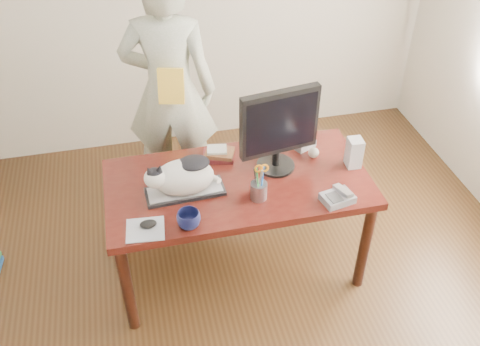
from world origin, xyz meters
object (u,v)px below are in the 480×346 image
desk (235,191)px  calculator (299,141)px  keyboard (185,191)px  pen_cup (259,189)px  speaker (354,153)px  person (170,91)px  book_stack (219,154)px  monitor (279,127)px  coffee_mug (189,220)px  phone (338,197)px  baseball (314,153)px  mouse (148,224)px  cat (181,176)px

desk → calculator: size_ratio=7.06×
keyboard → pen_cup: size_ratio=1.91×
speaker → desk: bearing=176.1°
person → book_stack: bearing=123.4°
calculator → speaker: bearing=-74.5°
monitor → coffee_mug: bearing=-156.4°
speaker → phone: bearing=-122.8°
desk → book_stack: (-0.07, 0.17, 0.18)m
monitor → speaker: 0.52m
speaker → book_stack: (-0.80, 0.26, -0.06)m
keyboard → baseball: (0.85, 0.17, 0.02)m
coffee_mug → speaker: size_ratio=0.67×
monitor → calculator: (0.22, 0.22, -0.28)m
calculator → baseball: bearing=-99.8°
baseball → keyboard: bearing=-169.0°
mouse → calculator: size_ratio=0.44×
monitor → phone: (0.26, -0.37, -0.28)m
cat → speaker: cat is taller
cat → speaker: size_ratio=2.34×
cat → coffee_mug: cat is taller
mouse → speaker: size_ratio=0.51×
mouse → baseball: size_ratio=1.43×
monitor → speaker: monitor is taller
desk → mouse: bearing=-148.0°
mouse → book_stack: (0.50, 0.53, 0.01)m
monitor → calculator: monitor is taller
desk → mouse: size_ratio=16.18×
phone → book_stack: 0.81m
speaker → calculator: size_ratio=0.85×
coffee_mug → desk: bearing=49.0°
speaker → book_stack: size_ratio=0.86×
speaker → calculator: (-0.26, 0.29, -0.07)m
cat → speaker: 1.08m
phone → book_stack: bearing=124.5°
keyboard → baseball: bearing=8.5°
cat → baseball: size_ratio=6.56×
cat → person: bearing=84.4°
phone → calculator: (-0.04, 0.59, -0.00)m
cat → pen_cup: (0.43, -0.14, -0.06)m
coffee_mug → mouse: bearing=167.6°
cat → mouse: (-0.22, -0.23, -0.11)m
cat → phone: 0.91m
book_stack → mouse: bearing=-116.2°
baseball → book_stack: bearing=168.0°
baseball → monitor: bearing=-166.6°
keyboard → speaker: speaker is taller
desk → coffee_mug: 0.57m
keyboard → mouse: size_ratio=4.76×
cat → coffee_mug: 0.29m
cat → mouse: size_ratio=4.58×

